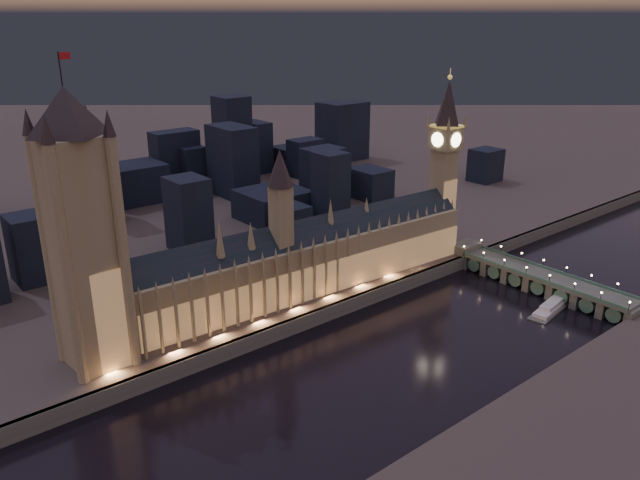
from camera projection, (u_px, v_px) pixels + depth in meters
ground_plane at (387, 351)px, 287.73m from camera, size 2000.00×2000.00×0.00m
north_bank at (39, 156)px, 663.20m from camera, size 2000.00×960.00×8.00m
embankment_wall at (330, 312)px, 316.07m from camera, size 2000.00×2.50×8.00m
palace_of_westminster at (312, 257)px, 326.44m from camera, size 202.00×29.48×78.00m
victoria_tower at (81, 221)px, 242.66m from camera, size 31.68×31.68×125.94m
elizabeth_tower at (445, 151)px, 373.59m from camera, size 18.00×18.00×109.12m
westminster_bridge at (534, 279)px, 351.07m from camera, size 17.95×113.00×15.90m
river_boat at (552, 306)px, 328.42m from camera, size 42.04×15.88×4.50m
city_backdrop at (189, 175)px, 474.87m from camera, size 486.77×215.63×76.93m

